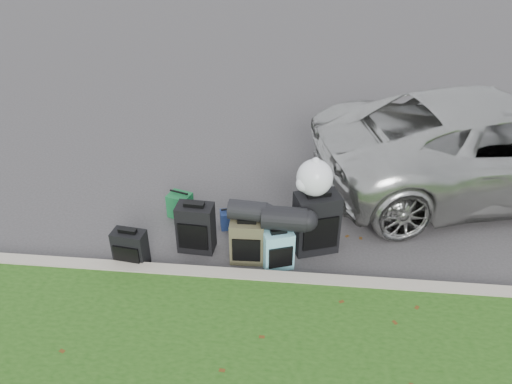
# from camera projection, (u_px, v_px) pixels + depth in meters

# --- Properties ---
(ground) EXTENTS (120.00, 120.00, 0.00)m
(ground) POSITION_uv_depth(u_px,v_px,m) (262.00, 234.00, 6.85)
(ground) COLOR #383535
(ground) RESTS_ON ground
(curb) EXTENTS (120.00, 0.18, 0.15)m
(curb) POSITION_uv_depth(u_px,v_px,m) (255.00, 279.00, 5.97)
(curb) COLOR #9E937F
(curb) RESTS_ON ground
(suv) EXTENTS (5.82, 3.69, 1.50)m
(suv) POSITION_uv_depth(u_px,v_px,m) (495.00, 144.00, 7.53)
(suv) COLOR #B7B7B2
(suv) RESTS_ON ground
(suitcase_small_black) EXTENTS (0.43, 0.27, 0.51)m
(suitcase_small_black) POSITION_uv_depth(u_px,v_px,m) (131.00, 249.00, 6.17)
(suitcase_small_black) COLOR black
(suitcase_small_black) RESTS_ON ground
(suitcase_large_black_left) EXTENTS (0.48, 0.31, 0.67)m
(suitcase_large_black_left) POSITION_uv_depth(u_px,v_px,m) (196.00, 228.00, 6.41)
(suitcase_large_black_left) COLOR black
(suitcase_large_black_left) RESTS_ON ground
(suitcase_olive) EXTENTS (0.43, 0.28, 0.58)m
(suitcase_olive) POSITION_uv_depth(u_px,v_px,m) (247.00, 241.00, 6.24)
(suitcase_olive) COLOR #3C3824
(suitcase_olive) RESTS_ON ground
(suitcase_teal) EXTENTS (0.42, 0.32, 0.52)m
(suitcase_teal) POSITION_uv_depth(u_px,v_px,m) (278.00, 250.00, 6.14)
(suitcase_teal) COLOR #5E9BB2
(suitcase_teal) RESTS_ON ground
(suitcase_large_black_right) EXTENTS (0.63, 0.49, 0.83)m
(suitcase_large_black_right) POSITION_uv_depth(u_px,v_px,m) (316.00, 223.00, 6.37)
(suitcase_large_black_right) COLOR black
(suitcase_large_black_right) RESTS_ON ground
(tote_green) EXTENTS (0.37, 0.33, 0.35)m
(tote_green) POSITION_uv_depth(u_px,v_px,m) (180.00, 205.00, 7.14)
(tote_green) COLOR #166330
(tote_green) RESTS_ON ground
(tote_navy) EXTENTS (0.28, 0.24, 0.26)m
(tote_navy) POSITION_uv_depth(u_px,v_px,m) (229.00, 219.00, 6.93)
(tote_navy) COLOR navy
(tote_navy) RESTS_ON ground
(duffel_left) EXTENTS (0.49, 0.29, 0.25)m
(duffel_left) POSITION_uv_depth(u_px,v_px,m) (248.00, 211.00, 6.07)
(duffel_left) COLOR black
(duffel_left) RESTS_ON suitcase_olive
(duffel_right) EXTENTS (0.54, 0.32, 0.30)m
(duffel_right) POSITION_uv_depth(u_px,v_px,m) (284.00, 219.00, 6.00)
(duffel_right) COLOR black
(duffel_right) RESTS_ON suitcase_teal
(trash_bag) EXTENTS (0.45, 0.45, 0.45)m
(trash_bag) POSITION_uv_depth(u_px,v_px,m) (315.00, 178.00, 6.07)
(trash_bag) COLOR white
(trash_bag) RESTS_ON suitcase_large_black_right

